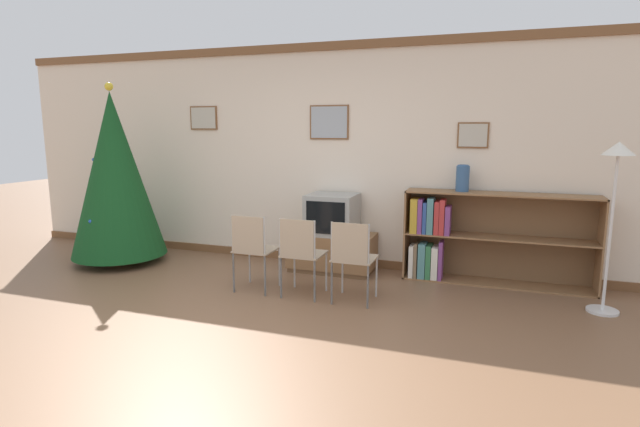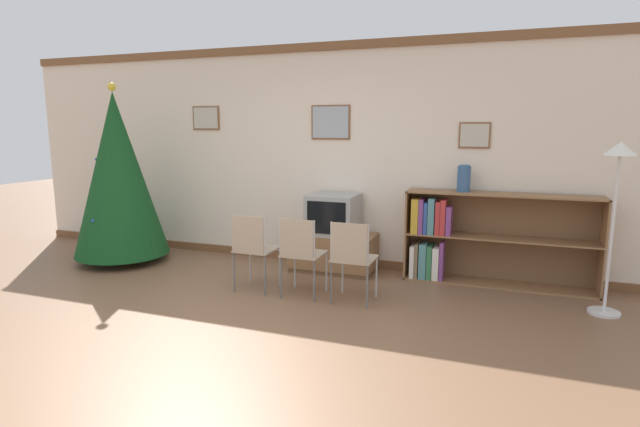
% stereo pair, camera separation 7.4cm
% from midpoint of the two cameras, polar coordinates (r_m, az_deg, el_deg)
% --- Properties ---
extents(ground_plane, '(24.00, 24.00, 0.00)m').
position_cam_midpoint_polar(ground_plane, '(4.20, -11.59, -14.36)').
color(ground_plane, brown).
extents(wall_back, '(8.96, 0.11, 2.70)m').
position_cam_midpoint_polar(wall_back, '(6.22, 0.86, 6.59)').
color(wall_back, silver).
rests_on(wall_back, ground_plane).
extents(christmas_tree, '(1.15, 1.15, 2.24)m').
position_cam_midpoint_polar(christmas_tree, '(6.75, -21.81, 4.13)').
color(christmas_tree, maroon).
rests_on(christmas_tree, ground_plane).
extents(tv_console, '(1.00, 0.53, 0.45)m').
position_cam_midpoint_polar(tv_console, '(6.00, 1.88, -4.42)').
color(tv_console, brown).
rests_on(tv_console, ground_plane).
extents(television, '(0.56, 0.52, 0.48)m').
position_cam_midpoint_polar(television, '(5.90, 1.90, -0.09)').
color(television, '#9E9E99').
rests_on(television, tv_console).
extents(folding_chair_left, '(0.40, 0.40, 0.82)m').
position_cam_midpoint_polar(folding_chair_left, '(5.23, -7.28, -3.86)').
color(folding_chair_left, tan).
rests_on(folding_chair_left, ground_plane).
extents(folding_chair_center, '(0.40, 0.40, 0.82)m').
position_cam_midpoint_polar(folding_chair_center, '(5.01, -1.81, -4.40)').
color(folding_chair_center, tan).
rests_on(folding_chair_center, ground_plane).
extents(folding_chair_right, '(0.40, 0.40, 0.82)m').
position_cam_midpoint_polar(folding_chair_right, '(4.84, 4.12, -4.93)').
color(folding_chair_right, tan).
rests_on(folding_chair_right, ground_plane).
extents(bookshelf, '(2.00, 0.36, 1.01)m').
position_cam_midpoint_polar(bookshelf, '(5.76, 16.85, -2.75)').
color(bookshelf, olive).
rests_on(bookshelf, ground_plane).
extents(vase, '(0.14, 0.14, 0.29)m').
position_cam_midpoint_polar(vase, '(5.69, 16.48, 3.91)').
color(vase, '#335684').
rests_on(vase, bookshelf).
extents(standing_lamp, '(0.28, 0.28, 1.58)m').
position_cam_midpoint_polar(standing_lamp, '(5.17, 31.18, 2.96)').
color(standing_lamp, silver).
rests_on(standing_lamp, ground_plane).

